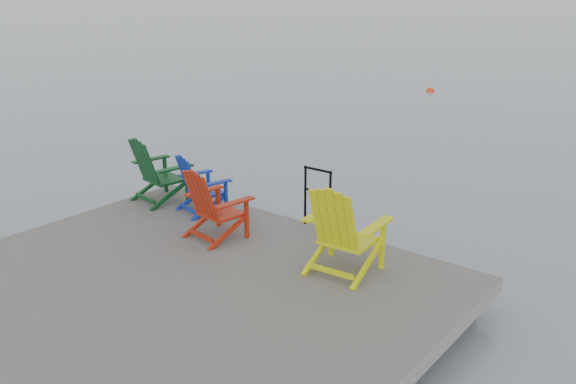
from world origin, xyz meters
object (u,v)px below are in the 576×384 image
Objects in this scene: chair_red at (213,203)px; buoy_b at (430,92)px; handrail at (318,192)px; chair_blue at (199,183)px; chair_green at (156,170)px; chair_yellow at (343,229)px.

buoy_b is at bearing 113.54° from chair_red.
chair_blue is (-1.82, -0.61, -0.07)m from handrail.
handrail reaches higher than buoy_b.
chair_red reaches higher than handrail.
chair_blue is 2.91× the size of buoy_b.
chair_green is 0.91m from chair_blue.
chair_blue is at bearing -77.13° from buoy_b.
chair_blue reaches higher than buoy_b.
chair_blue is at bearing -161.59° from handrail.
chair_yellow reaches higher than chair_red.
handrail is 2.82× the size of buoy_b.
chair_yellow is 3.62× the size of buoy_b.
chair_red is (0.92, -0.62, 0.05)m from chair_blue.
buoy_b is at bearing 120.33° from chair_blue.
chair_green is 16.13m from buoy_b.
chair_green reaches higher than handrail.
handrail is 1.52m from chair_yellow.
chair_red is (1.82, -0.54, -0.03)m from chair_green.
chair_green is at bearing -165.84° from handrail.
chair_green is 1.05× the size of chair_red.
chair_green is 3.38× the size of buoy_b.
chair_yellow is (2.02, 0.19, 0.07)m from chair_red.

